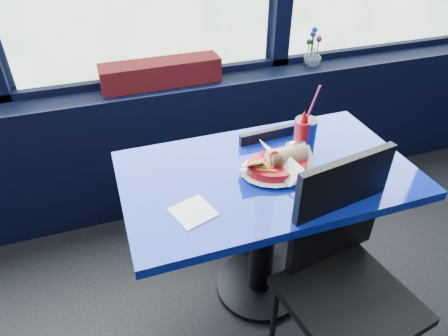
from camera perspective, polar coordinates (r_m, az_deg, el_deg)
window_sill at (r=2.47m, az=-8.89°, el=3.07°), size 5.00×0.26×0.80m
near_table at (r=1.77m, az=5.92°, el=-5.14°), size 1.20×0.70×0.75m
chair_near_front at (r=1.60m, az=16.72°, el=-13.39°), size 0.50×0.50×0.96m
chair_near_back at (r=2.12m, az=5.56°, el=-0.99°), size 0.39×0.39×0.80m
planter_box at (r=2.28m, az=-9.00°, el=13.32°), size 0.66×0.18×0.13m
flower_vase at (r=2.55m, az=12.59°, el=15.52°), size 0.14×0.14×0.23m
food_basket at (r=1.64m, az=7.76°, el=0.56°), size 0.33×0.33×0.10m
ketchup_bottle at (r=1.72m, az=11.04°, el=4.51°), size 0.06×0.06×0.22m
soda_cup at (r=1.76m, az=11.46°, el=4.69°), size 0.10×0.10×0.32m
napkin at (r=1.45m, az=-4.44°, el=-6.28°), size 0.17×0.17×0.00m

